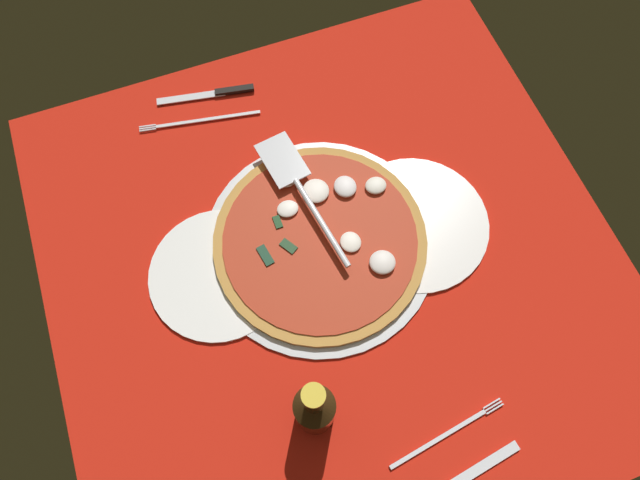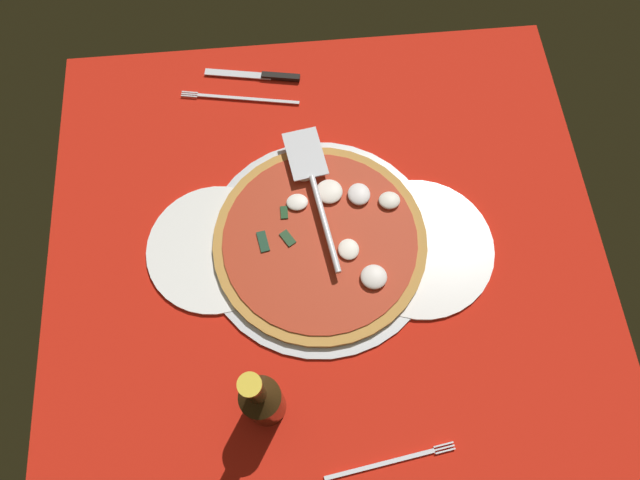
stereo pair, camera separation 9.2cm
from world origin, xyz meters
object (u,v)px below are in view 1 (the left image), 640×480
at_px(pizza_server, 301,190).
at_px(beer_bottle, 315,409).
at_px(dinner_plate_right, 415,224).
at_px(pizza, 321,238).
at_px(place_setting_far, 208,107).
at_px(place_setting_near, 449,461).
at_px(dinner_plate_left, 219,274).

relative_size(pizza_server, beer_bottle, 1.15).
xyz_separation_m(pizza_server, beer_bottle, (-0.10, -0.34, 0.05)).
bearing_deg(beer_bottle, dinner_plate_right, 41.17).
relative_size(dinner_plate_right, pizza, 0.70).
xyz_separation_m(dinner_plate_right, pizza_server, (-0.16, 0.11, 0.03)).
relative_size(pizza_server, place_setting_far, 1.22).
distance_m(pizza, beer_bottle, 0.28).
bearing_deg(place_setting_near, pizza_server, 89.05).
height_order(pizza, place_setting_near, pizza).
distance_m(dinner_plate_left, pizza_server, 0.19).
bearing_deg(beer_bottle, pizza, 67.78).
bearing_deg(pizza, place_setting_far, 107.61).
bearing_deg(place_setting_far, pizza_server, 122.79).
distance_m(pizza_server, place_setting_far, 0.26).
height_order(pizza_server, beer_bottle, beer_bottle).
xyz_separation_m(place_setting_far, beer_bottle, (-0.00, -0.58, 0.08)).
xyz_separation_m(pizza_server, place_setting_far, (-0.10, 0.24, -0.04)).
bearing_deg(place_setting_near, beer_bottle, 133.39).
bearing_deg(pizza_server, place_setting_near, 178.23).
xyz_separation_m(pizza, pizza_server, (-0.00, 0.08, 0.02)).
distance_m(dinner_plate_left, beer_bottle, 0.28).
height_order(place_setting_far, beer_bottle, beer_bottle).
bearing_deg(dinner_plate_right, dinner_plate_left, 175.06).
bearing_deg(place_setting_near, place_setting_far, 94.42).
relative_size(dinner_plate_left, dinner_plate_right, 0.92).
distance_m(place_setting_far, beer_bottle, 0.58).
bearing_deg(beer_bottle, place_setting_near, -38.54).
height_order(pizza, place_setting_far, pizza).
distance_m(dinner_plate_right, place_setting_near, 0.37).
relative_size(dinner_plate_left, place_setting_near, 1.09).
xyz_separation_m(pizza, place_setting_near, (0.05, -0.38, -0.01)).
bearing_deg(place_setting_near, dinner_plate_left, 112.69).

